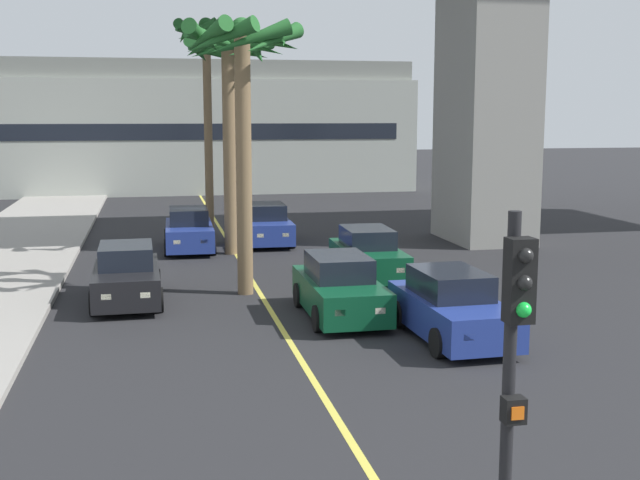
% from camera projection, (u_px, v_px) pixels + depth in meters
% --- Properties ---
extents(lane_stripe_center, '(0.14, 56.00, 0.01)m').
position_uv_depth(lane_stripe_center, '(253.00, 282.00, 24.62)').
color(lane_stripe_center, '#DBCC4C').
rests_on(lane_stripe_center, ground).
extents(pier_building_backdrop, '(28.07, 8.04, 8.35)m').
position_uv_depth(pier_building_backdrop, '(195.00, 128.00, 53.65)').
color(pier_building_backdrop, '#ADB2A8').
rests_on(pier_building_backdrop, ground).
extents(car_queue_front, '(1.84, 4.10, 1.56)m').
position_uv_depth(car_queue_front, '(340.00, 289.00, 20.30)').
color(car_queue_front, '#0C4728').
rests_on(car_queue_front, ground).
extents(car_queue_second, '(1.88, 4.12, 1.56)m').
position_uv_depth(car_queue_second, '(127.00, 276.00, 21.88)').
color(car_queue_second, black).
rests_on(car_queue_second, ground).
extents(car_queue_third, '(1.91, 4.14, 1.56)m').
position_uv_depth(car_queue_third, '(189.00, 231.00, 30.28)').
color(car_queue_third, navy).
rests_on(car_queue_third, ground).
extents(car_queue_fourth, '(1.93, 4.15, 1.56)m').
position_uv_depth(car_queue_fourth, '(368.00, 255.00, 25.08)').
color(car_queue_fourth, '#0C4728').
rests_on(car_queue_fourth, ground).
extents(car_queue_fifth, '(1.92, 4.14, 1.56)m').
position_uv_depth(car_queue_fifth, '(451.00, 308.00, 18.32)').
color(car_queue_fifth, navy).
rests_on(car_queue_fifth, ground).
extents(car_queue_sixth, '(1.91, 4.14, 1.56)m').
position_uv_depth(car_queue_sixth, '(267.00, 225.00, 31.81)').
color(car_queue_sixth, navy).
rests_on(car_queue_sixth, ground).
extents(traffic_light_median_near, '(0.24, 0.37, 4.20)m').
position_uv_depth(traffic_light_median_near, '(512.00, 375.00, 7.35)').
color(traffic_light_median_near, black).
rests_on(traffic_light_median_near, ground).
extents(palm_tree_near_median, '(2.76, 2.82, 8.90)m').
position_uv_depth(palm_tree_near_median, '(206.00, 56.00, 33.20)').
color(palm_tree_near_median, brown).
rests_on(palm_tree_near_median, ground).
extents(palm_tree_mid_median, '(3.38, 3.38, 7.61)m').
position_uv_depth(palm_tree_mid_median, '(242.00, 73.00, 22.07)').
color(palm_tree_mid_median, brown).
rests_on(palm_tree_mid_median, ground).
extents(palm_tree_far_median, '(3.28, 3.37, 7.80)m').
position_uv_depth(palm_tree_far_median, '(228.00, 85.00, 28.63)').
color(palm_tree_far_median, brown).
rests_on(palm_tree_far_median, ground).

